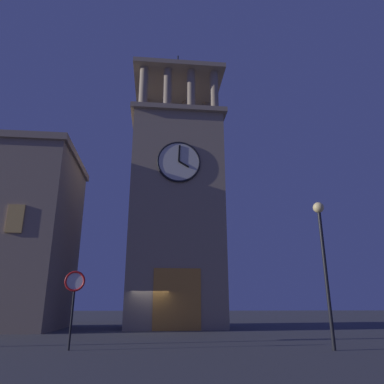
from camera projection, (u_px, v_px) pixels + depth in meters
name	position (u px, v px, depth m)	size (l,w,h in m)	color
ground_plane	(149.00, 331.00, 23.16)	(200.00, 200.00, 0.00)	#424247
clocktower	(176.00, 211.00, 28.66)	(7.62, 6.73, 23.82)	gray
street_lamp	(323.00, 245.00, 14.16)	(0.44, 0.44, 5.63)	black
no_horn_sign	(74.00, 287.00, 13.62)	(0.78, 0.14, 2.85)	black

